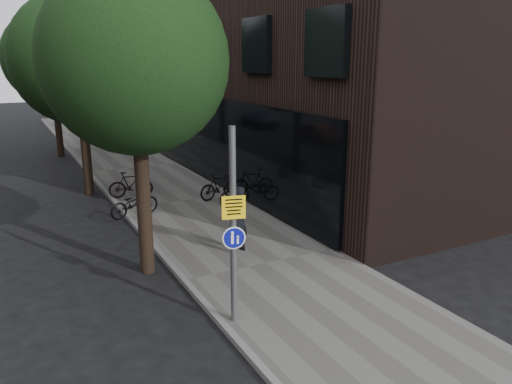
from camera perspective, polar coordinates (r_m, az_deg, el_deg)
ground at (r=10.74m, az=8.79°, el=-15.12°), size 120.00×120.00×0.00m
sidewalk at (r=19.11m, az=-8.51°, el=-1.14°), size 4.50×60.00×0.12m
curb_edge at (r=18.54m, az=-15.08°, el=-2.01°), size 0.15×60.00×0.13m
street_tree_near at (r=12.41m, az=-13.45°, el=13.51°), size 4.40×4.40×7.50m
street_tree_mid at (r=20.75m, az=-19.53°, el=13.63°), size 5.00×5.00×7.80m
street_tree_far at (r=29.68m, az=-22.23°, el=13.62°), size 5.00×5.00×7.80m
signpost at (r=9.83m, az=-2.62°, el=-4.03°), size 0.46×0.15×4.03m
pedestrian at (r=13.73m, az=-2.12°, el=-3.16°), size 0.80×0.67×1.89m
parked_bike_facade_near at (r=18.30m, az=-1.88°, el=0.02°), size 1.88×0.97×0.94m
parked_bike_facade_far at (r=19.02m, az=-4.24°, el=0.68°), size 1.74×0.75×1.01m
parked_bike_curb_near at (r=17.40m, az=-13.75°, el=-1.24°), size 1.88×1.07×0.93m
parked_bike_curb_far at (r=19.81m, az=-14.11°, el=0.85°), size 1.73×0.78×1.01m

